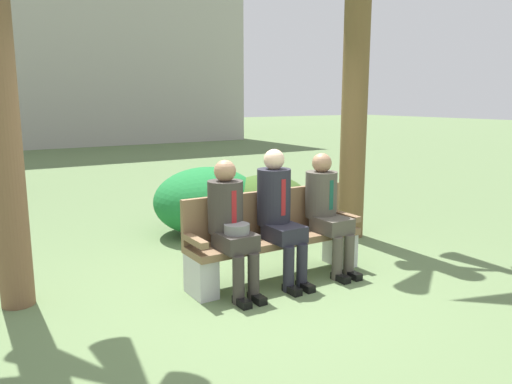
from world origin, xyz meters
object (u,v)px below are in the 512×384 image
at_px(park_bench, 274,238).
at_px(shrub_mid_lawn, 241,199).
at_px(shrub_near_bench, 207,201).
at_px(shrub_far_lawn, 265,204).
at_px(seated_man_left, 230,220).
at_px(seated_man_right, 326,206).
at_px(seated_man_middle, 278,209).
at_px(building_backdrop, 46,9).

distance_m(park_bench, shrub_mid_lawn, 2.52).
relative_size(shrub_near_bench, shrub_far_lawn, 1.14).
distance_m(shrub_near_bench, shrub_far_lawn, 0.81).
relative_size(seated_man_left, seated_man_right, 1.00).
distance_m(seated_man_middle, shrub_near_bench, 2.07).
relative_size(seated_man_left, shrub_mid_lawn, 1.22).
xyz_separation_m(seated_man_middle, shrub_far_lawn, (0.93, 1.66, -0.35)).
height_order(seated_man_left, seated_man_middle, seated_man_middle).
height_order(park_bench, seated_man_middle, seated_man_middle).
bearing_deg(building_backdrop, park_bench, -94.36).
relative_size(park_bench, seated_man_left, 1.51).
bearing_deg(seated_man_right, shrub_far_lawn, 79.37).
relative_size(seated_man_left, building_backdrop, 0.08).
relative_size(park_bench, building_backdrop, 0.12).
bearing_deg(shrub_near_bench, park_bench, -95.68).
xyz_separation_m(seated_man_right, shrub_mid_lawn, (0.38, 2.45, -0.38)).
bearing_deg(park_bench, shrub_far_lawn, 59.65).
xyz_separation_m(seated_man_left, shrub_far_lawn, (1.49, 1.68, -0.31)).
relative_size(shrub_mid_lawn, shrub_far_lawn, 0.81).
bearing_deg(building_backdrop, seated_man_middle, -94.40).
bearing_deg(seated_man_right, park_bench, 167.69).
bearing_deg(seated_man_middle, shrub_far_lawn, 60.84).
bearing_deg(shrub_mid_lawn, park_bench, -112.72).
distance_m(seated_man_right, shrub_mid_lawn, 2.51).
distance_m(seated_man_left, building_backdrop, 20.70).
distance_m(seated_man_right, building_backdrop, 20.61).
bearing_deg(seated_man_left, seated_man_middle, 1.32).
distance_m(shrub_mid_lawn, shrub_far_lawn, 0.79).
xyz_separation_m(seated_man_middle, shrub_near_bench, (0.22, 2.03, -0.29)).
height_order(shrub_near_bench, shrub_mid_lawn, shrub_near_bench).
xyz_separation_m(seated_man_middle, shrub_mid_lawn, (1.00, 2.45, -0.42)).
bearing_deg(seated_man_middle, building_backdrop, 85.60).
bearing_deg(seated_man_middle, seated_man_left, -178.68).
xyz_separation_m(seated_man_left, seated_man_middle, (0.56, 0.01, 0.04)).
bearing_deg(seated_man_middle, shrub_mid_lawn, 67.80).
distance_m(seated_man_left, shrub_far_lawn, 2.26).
distance_m(seated_man_middle, building_backdrop, 20.63).
distance_m(park_bench, seated_man_middle, 0.35).
height_order(park_bench, shrub_near_bench, shrub_near_bench).
bearing_deg(shrub_near_bench, building_backdrop, 85.79).
distance_m(seated_man_left, shrub_mid_lawn, 2.93).
relative_size(shrub_near_bench, shrub_mid_lawn, 1.41).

